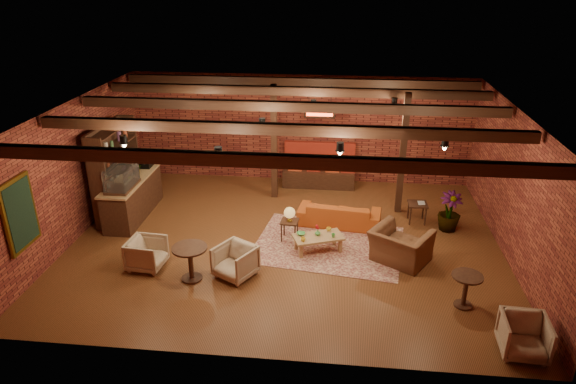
# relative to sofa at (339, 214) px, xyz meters

# --- Properties ---
(floor) EXTENTS (10.00, 10.00, 0.00)m
(floor) POSITION_rel_sofa_xyz_m (-1.25, -1.05, -0.30)
(floor) COLOR #402610
(floor) RESTS_ON ground
(ceiling) EXTENTS (10.00, 8.00, 0.02)m
(ceiling) POSITION_rel_sofa_xyz_m (-1.25, -1.05, 2.90)
(ceiling) COLOR black
(ceiling) RESTS_ON wall_back
(wall_back) EXTENTS (10.00, 0.02, 3.20)m
(wall_back) POSITION_rel_sofa_xyz_m (-1.25, 2.95, 1.30)
(wall_back) COLOR maroon
(wall_back) RESTS_ON ground
(wall_front) EXTENTS (10.00, 0.02, 3.20)m
(wall_front) POSITION_rel_sofa_xyz_m (-1.25, -5.05, 1.30)
(wall_front) COLOR maroon
(wall_front) RESTS_ON ground
(wall_left) EXTENTS (0.02, 8.00, 3.20)m
(wall_left) POSITION_rel_sofa_xyz_m (-6.25, -1.05, 1.30)
(wall_left) COLOR maroon
(wall_left) RESTS_ON ground
(wall_right) EXTENTS (0.02, 8.00, 3.20)m
(wall_right) POSITION_rel_sofa_xyz_m (3.75, -1.05, 1.30)
(wall_right) COLOR maroon
(wall_right) RESTS_ON ground
(ceiling_beams) EXTENTS (9.80, 6.40, 0.22)m
(ceiling_beams) POSITION_rel_sofa_xyz_m (-1.25, -1.05, 2.78)
(ceiling_beams) COLOR black
(ceiling_beams) RESTS_ON ceiling
(ceiling_pipe) EXTENTS (9.60, 0.12, 0.12)m
(ceiling_pipe) POSITION_rel_sofa_xyz_m (-1.25, 0.55, 2.55)
(ceiling_pipe) COLOR black
(ceiling_pipe) RESTS_ON ceiling
(post_left) EXTENTS (0.16, 0.16, 3.20)m
(post_left) POSITION_rel_sofa_xyz_m (-1.85, 1.55, 1.30)
(post_left) COLOR black
(post_left) RESTS_ON ground
(post_right) EXTENTS (0.16, 0.16, 3.20)m
(post_right) POSITION_rel_sofa_xyz_m (1.55, 0.95, 1.30)
(post_right) COLOR black
(post_right) RESTS_ON ground
(service_counter) EXTENTS (0.80, 2.50, 1.60)m
(service_counter) POSITION_rel_sofa_xyz_m (-5.35, -0.05, 0.50)
(service_counter) COLOR black
(service_counter) RESTS_ON ground
(plant_counter) EXTENTS (0.35, 0.39, 0.30)m
(plant_counter) POSITION_rel_sofa_xyz_m (-5.25, 0.15, 0.92)
(plant_counter) COLOR #337F33
(plant_counter) RESTS_ON service_counter
(shelving_hutch) EXTENTS (0.52, 2.00, 2.40)m
(shelving_hutch) POSITION_rel_sofa_xyz_m (-5.75, 0.05, 0.90)
(shelving_hutch) COLOR black
(shelving_hutch) RESTS_ON ground
(chalkboard_menu) EXTENTS (0.08, 0.96, 1.46)m
(chalkboard_menu) POSITION_rel_sofa_xyz_m (-6.18, -3.35, 1.30)
(chalkboard_menu) COLOR black
(chalkboard_menu) RESTS_ON wall_left
(banquette) EXTENTS (2.10, 0.70, 1.00)m
(banquette) POSITION_rel_sofa_xyz_m (-0.65, 2.50, 0.20)
(banquette) COLOR maroon
(banquette) RESTS_ON ground
(service_sign) EXTENTS (0.86, 0.06, 0.30)m
(service_sign) POSITION_rel_sofa_xyz_m (-0.65, 2.05, 2.05)
(service_sign) COLOR #FF4019
(service_sign) RESTS_ON ceiling
(ceiling_spotlights) EXTENTS (6.40, 4.40, 0.28)m
(ceiling_spotlights) POSITION_rel_sofa_xyz_m (-1.25, -1.05, 2.56)
(ceiling_spotlights) COLOR black
(ceiling_spotlights) RESTS_ON ceiling
(rug) EXTENTS (3.68, 3.01, 0.01)m
(rug) POSITION_rel_sofa_xyz_m (-0.23, -1.08, -0.29)
(rug) COLOR maroon
(rug) RESTS_ON floor
(sofa) EXTENTS (2.13, 1.04, 0.60)m
(sofa) POSITION_rel_sofa_xyz_m (0.00, 0.00, 0.00)
(sofa) COLOR #A24316
(sofa) RESTS_ON floor
(coffee_table) EXTENTS (1.24, 0.93, 0.63)m
(coffee_table) POSITION_rel_sofa_xyz_m (-0.47, -1.39, 0.04)
(coffee_table) COLOR olive
(coffee_table) RESTS_ON floor
(side_table_lamp) EXTENTS (0.44, 0.44, 0.85)m
(side_table_lamp) POSITION_rel_sofa_xyz_m (-1.17, -0.92, 0.34)
(side_table_lamp) COLOR black
(side_table_lamp) RESTS_ON floor
(round_table_left) EXTENTS (0.73, 0.73, 0.76)m
(round_table_left) POSITION_rel_sofa_xyz_m (-3.02, -2.84, 0.21)
(round_table_left) COLOR black
(round_table_left) RESTS_ON floor
(armchair_a) EXTENTS (0.74, 0.78, 0.75)m
(armchair_a) POSITION_rel_sofa_xyz_m (-4.10, -2.50, 0.07)
(armchair_a) COLOR beige
(armchair_a) RESTS_ON floor
(armchair_b) EXTENTS (1.00, 0.98, 0.77)m
(armchair_b) POSITION_rel_sofa_xyz_m (-2.13, -2.63, 0.09)
(armchair_b) COLOR beige
(armchair_b) RESTS_ON floor
(armchair_right) EXTENTS (1.41, 1.28, 1.03)m
(armchair_right) POSITION_rel_sofa_xyz_m (1.36, -1.65, 0.22)
(armchair_right) COLOR brown
(armchair_right) RESTS_ON floor
(side_table_book) EXTENTS (0.48, 0.48, 0.55)m
(side_table_book) POSITION_rel_sofa_xyz_m (1.97, 0.35, 0.19)
(side_table_book) COLOR black
(side_table_book) RESTS_ON floor
(round_table_right) EXTENTS (0.59, 0.59, 0.69)m
(round_table_right) POSITION_rel_sofa_xyz_m (2.44, -3.19, 0.16)
(round_table_right) COLOR black
(round_table_right) RESTS_ON floor
(armchair_far) EXTENTS (0.78, 0.74, 0.76)m
(armchair_far) POSITION_rel_sofa_xyz_m (3.14, -4.45, 0.08)
(armchair_far) COLOR beige
(armchair_far) RESTS_ON floor
(plant_tall) EXTENTS (1.93, 1.93, 3.00)m
(plant_tall) POSITION_rel_sofa_xyz_m (2.69, -0.01, 1.20)
(plant_tall) COLOR #4C7F4C
(plant_tall) RESTS_ON floor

